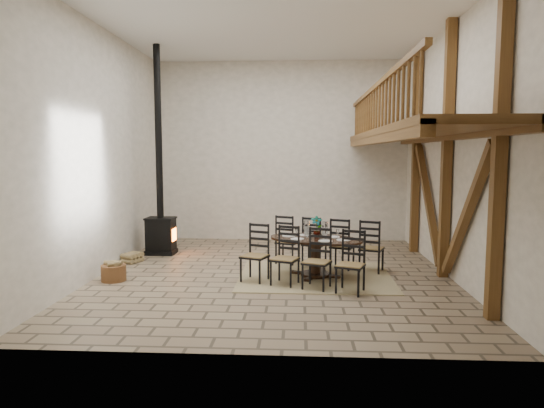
# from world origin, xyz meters

# --- Properties ---
(ground) EXTENTS (8.00, 8.00, 0.00)m
(ground) POSITION_xyz_m (0.00, 0.00, 0.00)
(ground) COLOR gray
(ground) RESTS_ON ground
(room_shell) EXTENTS (7.02, 8.02, 5.01)m
(room_shell) POSITION_xyz_m (1.19, 0.00, 3.01)
(room_shell) COLOR white
(room_shell) RESTS_ON ground
(rug) EXTENTS (3.00, 2.50, 0.02)m
(rug) POSITION_xyz_m (0.83, -0.16, 0.01)
(rug) COLOR tan
(rug) RESTS_ON ground
(dining_table) EXTENTS (2.92, 2.79, 1.22)m
(dining_table) POSITION_xyz_m (0.83, -0.16, 0.39)
(dining_table) COLOR black
(dining_table) RESTS_ON ground
(wood_stove) EXTENTS (0.71, 0.56, 5.00)m
(wood_stove) POSITION_xyz_m (-2.86, 1.82, 1.11)
(wood_stove) COLOR black
(wood_stove) RESTS_ON ground
(log_basket) EXTENTS (0.47, 0.47, 0.39)m
(log_basket) POSITION_xyz_m (-3.07, -0.70, 0.17)
(log_basket) COLOR brown
(log_basket) RESTS_ON ground
(log_stack) EXTENTS (0.47, 0.53, 0.22)m
(log_stack) POSITION_xyz_m (-3.25, 0.86, 0.11)
(log_stack) COLOR tan
(log_stack) RESTS_ON ground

